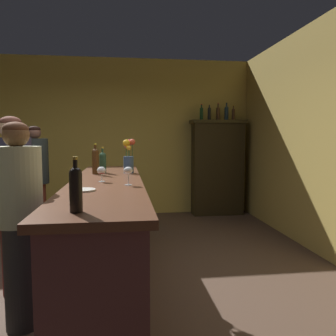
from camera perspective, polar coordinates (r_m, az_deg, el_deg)
The scene contains 19 objects.
floor at distance 3.61m, azimuth -16.16°, elevation -18.76°, with size 8.03×8.03×0.00m, color brown.
wall_back at distance 6.43m, azimuth -12.29°, elevation 5.11°, with size 5.94×0.12×2.92m, color gold.
bar_counter at distance 3.22m, azimuth -10.25°, elevation -11.45°, with size 0.64×3.08×1.07m.
display_cabinet at distance 6.39m, azimuth 8.39°, elevation 0.39°, with size 1.02×0.39×1.78m.
wine_bottle_riesling at distance 3.65m, azimuth -12.23°, elevation 1.36°, with size 0.07×0.07×0.33m.
wine_bottle_syrah at distance 1.81m, azimuth -15.42°, elevation -3.16°, with size 0.07×0.07×0.29m.
wine_bottle_malbec at distance 3.78m, azimuth -11.04°, elevation 1.10°, with size 0.07×0.07×0.29m.
wine_glass_front at distance 2.76m, azimuth -6.78°, elevation -0.51°, with size 0.08×0.08×0.15m.
wine_glass_mid at distance 3.01m, azimuth -11.25°, elevation -0.54°, with size 0.08×0.08×0.13m.
flower_arrangement at distance 3.71m, azimuth -6.72°, elevation 1.88°, with size 0.14×0.13×0.37m.
cheese_plate at distance 2.54m, azimuth -14.28°, elevation -3.64°, with size 0.19×0.19×0.01m, color white.
display_bottle_left at distance 6.31m, azimuth 5.72°, elevation 9.33°, with size 0.06×0.06×0.29m.
display_bottle_midleft at distance 6.34m, azimuth 7.04°, elevation 9.28°, with size 0.06×0.06×0.29m.
display_bottle_center at distance 6.39m, azimuth 8.51°, elevation 9.27°, with size 0.07×0.07×0.31m.
display_bottle_midright at distance 6.43m, azimuth 9.90°, elevation 9.30°, with size 0.07×0.07×0.32m.
display_bottle_right at distance 6.47m, azimuth 11.06°, elevation 9.05°, with size 0.06×0.06×0.28m.
patron_tall at distance 4.82m, azimuth -21.54°, elevation -2.00°, with size 0.34×0.34×1.61m.
patron_in_grey at distance 3.38m, azimuth -24.78°, elevation -4.56°, with size 0.34×0.34×1.64m.
patron_by_cabinet at distance 2.77m, azimuth -23.97°, elevation -7.62°, with size 0.34×0.34×1.57m.
Camera 1 is at (0.53, -3.26, 1.45)m, focal length 35.85 mm.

